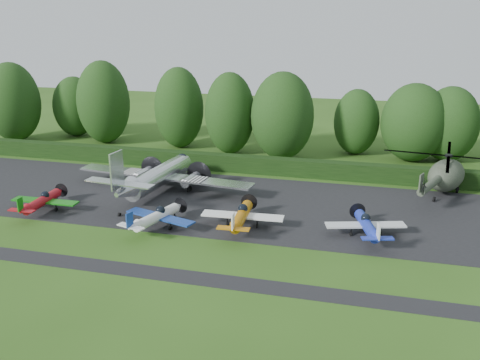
% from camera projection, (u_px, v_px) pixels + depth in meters
% --- Properties ---
extents(ground, '(160.00, 160.00, 0.00)m').
position_uv_depth(ground, '(184.00, 241.00, 45.36)').
color(ground, '#2A4D15').
rests_on(ground, ground).
extents(apron, '(70.00, 18.00, 0.01)m').
position_uv_depth(apron, '(218.00, 202.00, 54.58)').
color(apron, black).
rests_on(apron, ground).
extents(taxiway_verge, '(70.00, 2.00, 0.00)m').
position_uv_depth(taxiway_verge, '(157.00, 273.00, 39.83)').
color(taxiway_verge, black).
rests_on(taxiway_verge, ground).
extents(hedgerow, '(90.00, 1.60, 2.00)m').
position_uv_depth(hedgerow, '(244.00, 172.00, 64.73)').
color(hedgerow, black).
rests_on(hedgerow, ground).
extents(transport_plane, '(20.42, 15.66, 6.54)m').
position_uv_depth(transport_plane, '(158.00, 176.00, 56.85)').
color(transport_plane, silver).
rests_on(transport_plane, ground).
extents(light_plane_red, '(6.75, 7.10, 2.60)m').
position_uv_depth(light_plane_red, '(42.00, 201.00, 51.72)').
color(light_plane_red, '#9F0E16').
rests_on(light_plane_red, ground).
extents(light_plane_white, '(6.97, 7.33, 2.68)m').
position_uv_depth(light_plane_white, '(157.00, 217.00, 47.70)').
color(light_plane_white, silver).
rests_on(light_plane_white, ground).
extents(light_plane_orange, '(7.43, 7.81, 2.85)m').
position_uv_depth(light_plane_orange, '(242.00, 216.00, 47.71)').
color(light_plane_orange, '#B96E0A').
rests_on(light_plane_orange, ground).
extents(light_plane_blue, '(6.90, 7.26, 2.65)m').
position_uv_depth(light_plane_blue, '(367.00, 225.00, 45.86)').
color(light_plane_blue, '#1B2DA7').
rests_on(light_plane_blue, ground).
extents(helicopter, '(13.20, 15.45, 4.25)m').
position_uv_depth(helicopter, '(447.00, 173.00, 56.54)').
color(helicopter, '#323A2D').
rests_on(helicopter, ground).
extents(tree_0, '(6.03, 6.03, 8.81)m').
position_uv_depth(tree_0, '(356.00, 122.00, 71.57)').
color(tree_0, black).
rests_on(tree_0, ground).
extents(tree_3, '(6.68, 6.68, 11.00)m').
position_uv_depth(tree_3, '(230.00, 113.00, 71.57)').
color(tree_3, black).
rests_on(tree_3, ground).
extents(tree_4, '(6.87, 6.87, 11.32)m').
position_uv_depth(tree_4, '(179.00, 108.00, 74.69)').
color(tree_4, black).
rests_on(tree_4, ground).
extents(tree_5, '(7.57, 7.57, 11.96)m').
position_uv_depth(tree_5, '(103.00, 102.00, 77.25)').
color(tree_5, black).
rests_on(tree_5, ground).
extents(tree_6, '(8.28, 8.28, 10.04)m').
position_uv_depth(tree_6, '(414.00, 123.00, 68.09)').
color(tree_6, black).
rests_on(tree_6, ground).
extents(tree_7, '(7.98, 7.98, 11.61)m').
position_uv_depth(tree_7, '(12.00, 102.00, 78.40)').
color(tree_7, black).
rests_on(tree_7, ground).
extents(tree_8, '(7.35, 7.35, 9.66)m').
position_uv_depth(tree_8, '(450.00, 124.00, 68.11)').
color(tree_8, black).
rests_on(tree_8, ground).
extents(tree_9, '(8.14, 8.14, 11.38)m').
position_uv_depth(tree_9, '(282.00, 116.00, 68.81)').
color(tree_9, black).
rests_on(tree_9, ground).
extents(tree_10, '(6.57, 6.57, 9.16)m').
position_uv_depth(tree_10, '(75.00, 107.00, 81.93)').
color(tree_10, black).
rests_on(tree_10, ground).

